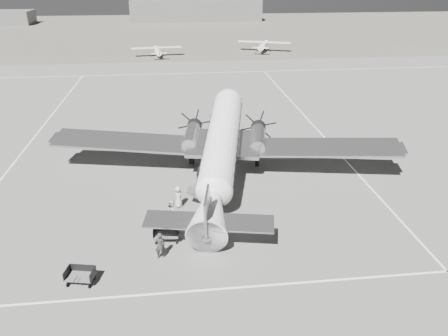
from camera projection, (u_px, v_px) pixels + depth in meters
ground at (218, 177)px, 36.73m from camera, size 260.00×260.00×0.00m
taxi_line_near at (243, 287)px, 24.10m from camera, size 60.00×0.15×0.01m
taxi_line_right at (354, 170)px, 37.98m from camera, size 0.15×80.00×0.01m
taxi_line_left at (30, 143)px, 43.87m from camera, size 0.15×60.00×0.01m
taxi_line_horizon at (193, 73)px, 72.81m from camera, size 90.00×0.15×0.01m
grass_infield at (183, 30)px, 122.43m from camera, size 260.00×90.00×0.01m
hangar_main at (196, 10)px, 144.13m from camera, size 42.00×14.00×6.60m
shed_secondary at (2, 18)px, 133.91m from camera, size 18.00×10.00×4.00m
dc3_airliner at (221, 150)px, 34.69m from camera, size 33.33×26.16×5.69m
light_plane_left at (157, 51)px, 85.70m from camera, size 10.69×9.05×2.04m
light_plane_right at (264, 46)px, 90.81m from camera, size 13.45×12.21×2.29m
baggage_cart_near at (166, 234)px, 28.03m from camera, size 1.82×1.36×0.97m
baggage_cart_far at (80, 276)px, 24.24m from camera, size 1.83×1.46×0.92m
ground_crew at (160, 245)px, 26.21m from camera, size 0.72×0.55×1.75m
ramp_agent at (172, 212)px, 29.77m from camera, size 0.73×0.92×1.83m
passenger at (178, 197)px, 31.85m from camera, size 0.71×0.92×1.67m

